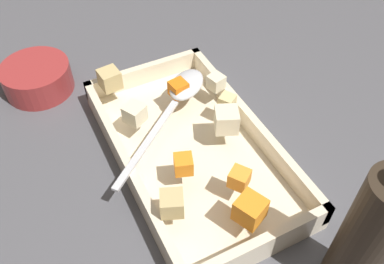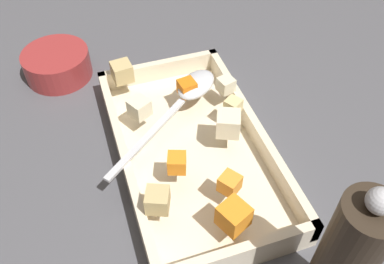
% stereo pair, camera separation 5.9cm
% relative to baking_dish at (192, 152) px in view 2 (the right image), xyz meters
% --- Properties ---
extents(ground_plane, '(4.00, 4.00, 0.00)m').
position_rel_baking_dish_xyz_m(ground_plane, '(-0.02, -0.02, -0.01)').
color(ground_plane, '#4C4C51').
extents(baking_dish, '(0.38, 0.21, 0.05)m').
position_rel_baking_dish_xyz_m(baking_dish, '(0.00, 0.00, 0.00)').
color(baking_dish, beige).
rests_on(baking_dish, ground_plane).
extents(carrot_chunk_near_left, '(0.03, 0.03, 0.02)m').
position_rel_baking_dish_xyz_m(carrot_chunk_near_left, '(0.10, 0.02, 0.05)').
color(carrot_chunk_near_left, orange).
rests_on(carrot_chunk_near_left, baking_dish).
extents(carrot_chunk_corner_se, '(0.04, 0.04, 0.03)m').
position_rel_baking_dish_xyz_m(carrot_chunk_corner_se, '(0.15, 0.00, 0.05)').
color(carrot_chunk_corner_se, orange).
rests_on(carrot_chunk_corner_se, baking_dish).
extents(carrot_chunk_corner_ne, '(0.03, 0.03, 0.03)m').
position_rel_baking_dish_xyz_m(carrot_chunk_corner_ne, '(-0.09, 0.02, 0.05)').
color(carrot_chunk_corner_ne, orange).
rests_on(carrot_chunk_corner_ne, baking_dish).
extents(carrot_chunk_corner_nw, '(0.03, 0.03, 0.02)m').
position_rel_baking_dish_xyz_m(carrot_chunk_corner_nw, '(0.05, -0.04, 0.05)').
color(carrot_chunk_corner_nw, orange).
rests_on(carrot_chunk_corner_nw, baking_dish).
extents(potato_chunk_heap_side, '(0.04, 0.04, 0.03)m').
position_rel_baking_dish_xyz_m(potato_chunk_heap_side, '(0.01, 0.05, 0.05)').
color(potato_chunk_heap_side, beige).
rests_on(potato_chunk_heap_side, baking_dish).
extents(potato_chunk_mid_right, '(0.03, 0.03, 0.03)m').
position_rel_baking_dish_xyz_m(potato_chunk_mid_right, '(-0.16, -0.07, 0.05)').
color(potato_chunk_mid_right, tan).
rests_on(potato_chunk_mid_right, baking_dish).
extents(potato_chunk_mid_left, '(0.03, 0.03, 0.02)m').
position_rel_baking_dish_xyz_m(potato_chunk_mid_left, '(-0.03, 0.08, 0.05)').
color(potato_chunk_mid_left, '#E0CC89').
rests_on(potato_chunk_mid_left, baking_dish).
extents(potato_chunk_center, '(0.04, 0.04, 0.03)m').
position_rel_baking_dish_xyz_m(potato_chunk_center, '(0.10, -0.08, 0.05)').
color(potato_chunk_center, tan).
rests_on(potato_chunk_center, baking_dish).
extents(potato_chunk_near_spoon, '(0.04, 0.04, 0.03)m').
position_rel_baking_dish_xyz_m(potato_chunk_near_spoon, '(-0.07, -0.06, 0.05)').
color(potato_chunk_near_spoon, beige).
rests_on(potato_chunk_near_spoon, baking_dish).
extents(potato_chunk_near_right, '(0.03, 0.03, 0.02)m').
position_rel_baking_dish_xyz_m(potato_chunk_near_right, '(-0.08, 0.08, 0.05)').
color(potato_chunk_near_right, beige).
rests_on(potato_chunk_near_right, baking_dish).
extents(serving_spoon, '(0.19, 0.22, 0.02)m').
position_rel_baking_dish_xyz_m(serving_spoon, '(-0.09, 0.03, 0.04)').
color(serving_spoon, silver).
rests_on(serving_spoon, baking_dish).
extents(pepper_mill, '(0.06, 0.06, 0.22)m').
position_rel_baking_dish_xyz_m(pepper_mill, '(0.25, 0.08, 0.09)').
color(pepper_mill, '#2D2319').
rests_on(pepper_mill, ground_plane).
extents(small_prep_bowl, '(0.12, 0.12, 0.05)m').
position_rel_baking_dish_xyz_m(small_prep_bowl, '(-0.27, -0.17, 0.01)').
color(small_prep_bowl, maroon).
rests_on(small_prep_bowl, ground_plane).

